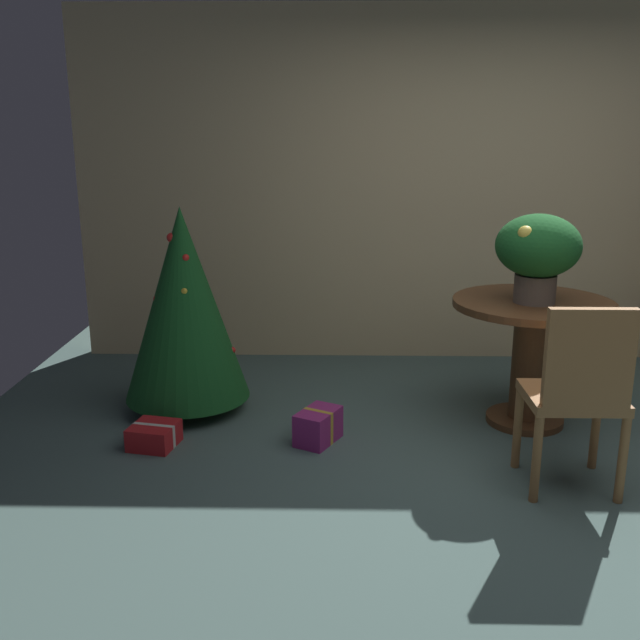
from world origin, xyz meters
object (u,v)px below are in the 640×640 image
Objects in this scene: gift_box_purple at (318,426)px; gift_box_red at (154,435)px; wooden_chair_near at (578,389)px; flower_vase at (538,250)px; holiday_tree at (184,304)px; round_dining_table at (531,340)px.

gift_box_purple reaches higher than gift_box_red.
wooden_chair_near reaches higher than gift_box_red.
flower_vase is 2.41m from gift_box_red.
holiday_tree is at bearing 150.03° from gift_box_purple.
round_dining_table is 1.83× the size of flower_vase.
gift_box_purple is (-1.25, 0.55, -0.44)m from wooden_chair_near.
round_dining_table is 3.25× the size of gift_box_red.
gift_box_purple is (0.84, -0.48, -0.59)m from holiday_tree.
holiday_tree reaches higher than round_dining_table.
gift_box_red is at bearing -169.90° from round_dining_table.
flower_vase is (-0.01, -0.05, 0.55)m from round_dining_table.
holiday_tree is at bearing 175.28° from round_dining_table.
round_dining_table is at bearing 13.91° from gift_box_purple.
flower_vase is 1.54× the size of gift_box_purple.
gift_box_purple is 1.15× the size of gift_box_red.
wooden_chair_near is at bearing -12.32° from gift_box_red.
round_dining_table is 2.26m from gift_box_red.
gift_box_red is (-0.09, -0.56, -0.62)m from holiday_tree.
holiday_tree is 4.48× the size of gift_box_red.
holiday_tree is (-2.09, 1.04, 0.15)m from wooden_chair_near.
round_dining_table reaches higher than gift_box_purple.
holiday_tree is 0.84m from gift_box_red.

